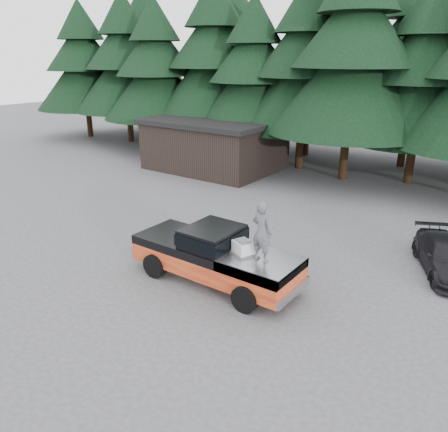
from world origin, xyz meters
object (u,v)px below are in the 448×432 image
Objects in this scene: air_compressor at (243,248)px; parked_car at (447,257)px; pickup_truck at (215,263)px; utility_building at (215,144)px; man_on_bed at (262,232)px.

air_compressor reaches higher than parked_car.
utility_building reaches higher than pickup_truck.
utility_building reaches higher than parked_car.
utility_building is at bearing 128.82° from parked_car.
pickup_truck is 3.17× the size of man_on_bed.
man_on_bed is at bearing -48.08° from utility_building.
parked_car is at bearing -123.63° from man_on_bed.
man_on_bed is 17.01m from utility_building.
man_on_bed is 7.09m from parked_car.
pickup_truck is 0.71× the size of utility_building.
utility_building reaches higher than air_compressor.
pickup_truck is 1.44m from air_compressor.
utility_building is at bearing 127.20° from pickup_truck.
man_on_bed is at bearing 20.66° from air_compressor.
pickup_truck is 8.10m from parked_car.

